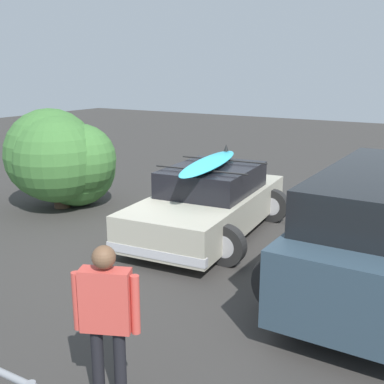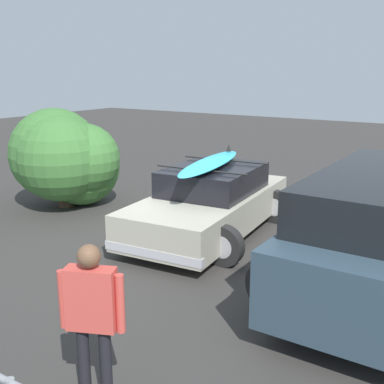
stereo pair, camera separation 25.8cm
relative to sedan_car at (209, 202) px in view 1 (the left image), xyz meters
The scene contains 4 objects.
ground_plane 0.79m from the sedan_car, 62.95° to the left, with size 44.00×44.00×0.02m, color #383533.
sedan_car is the anchor object (origin of this frame).
person_bystander 4.99m from the sedan_car, 108.67° to the left, with size 0.57×0.35×1.58m.
bush_near_left 3.64m from the sedan_car, ahead, with size 2.42×2.38×2.23m.
Camera 1 is at (-4.49, 7.20, 3.06)m, focal length 45.00 mm.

